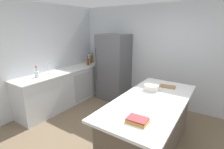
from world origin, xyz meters
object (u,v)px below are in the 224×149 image
at_px(kitchen_island, 150,124).
at_px(whiskey_bottle, 88,62).
at_px(sink_faucet, 48,68).
at_px(vinegar_bottle, 91,59).
at_px(refrigerator, 114,67).
at_px(olive_oil_bottle, 93,59).
at_px(flower_vase, 37,73).
at_px(cookbook_stack, 137,120).
at_px(hot_sauce_bottle, 90,61).
at_px(soda_bottle, 89,60).
at_px(cutting_board, 167,86).
at_px(mixing_bowl, 151,88).

distance_m(kitchen_island, whiskey_bottle, 2.83).
height_order(sink_faucet, vinegar_bottle, vinegar_bottle).
bearing_deg(refrigerator, olive_oil_bottle, 171.21).
height_order(kitchen_island, flower_vase, flower_vase).
bearing_deg(cookbook_stack, hot_sauce_bottle, 140.66).
height_order(refrigerator, soda_bottle, refrigerator).
height_order(cookbook_stack, cutting_board, cookbook_stack).
xyz_separation_m(sink_faucet, whiskey_bottle, (0.13, 1.26, -0.05)).
relative_size(flower_vase, whiskey_bottle, 1.02).
bearing_deg(refrigerator, cutting_board, -24.13).
distance_m(kitchen_island, cutting_board, 0.85).
bearing_deg(kitchen_island, soda_bottle, 151.61).
bearing_deg(cutting_board, soda_bottle, 165.81).
distance_m(sink_faucet, vinegar_bottle, 1.55).
distance_m(olive_oil_bottle, cookbook_stack, 3.60).
xyz_separation_m(flower_vase, soda_bottle, (0.08, 1.68, 0.04)).
bearing_deg(vinegar_bottle, sink_faucet, -90.70).
height_order(cookbook_stack, mixing_bowl, mixing_bowl).
relative_size(whiskey_bottle, cutting_board, 0.87).
distance_m(refrigerator, sink_faucet, 1.76).
bearing_deg(refrigerator, mixing_bowl, -35.72).
bearing_deg(cutting_board, kitchen_island, -93.35).
relative_size(cookbook_stack, mixing_bowl, 0.97).
relative_size(kitchen_island, refrigerator, 1.17).
bearing_deg(vinegar_bottle, kitchen_island, -30.85).
distance_m(refrigerator, vinegar_bottle, 0.89).
bearing_deg(vinegar_bottle, olive_oil_bottle, 101.18).
xyz_separation_m(kitchen_island, refrigerator, (-1.71, 1.50, 0.46)).
bearing_deg(soda_bottle, refrigerator, 9.58).
bearing_deg(refrigerator, soda_bottle, -170.42).
bearing_deg(hot_sauce_bottle, vinegar_bottle, 105.09).
bearing_deg(cookbook_stack, soda_bottle, 141.31).
distance_m(flower_vase, cutting_board, 2.83).
relative_size(kitchen_island, flower_vase, 7.81).
distance_m(hot_sauce_bottle, mixing_bowl, 2.63).
bearing_deg(cookbook_stack, mixing_bowl, 102.85).
relative_size(kitchen_island, mixing_bowl, 8.08).
distance_m(olive_oil_bottle, vinegar_bottle, 0.09).
relative_size(sink_faucet, whiskey_bottle, 1.11).
xyz_separation_m(flower_vase, olive_oil_bottle, (-0.01, 1.96, 0.04)).
bearing_deg(flower_vase, kitchen_island, 7.04).
bearing_deg(vinegar_bottle, mixing_bowl, -25.60).
height_order(vinegar_bottle, cutting_board, vinegar_bottle).
bearing_deg(olive_oil_bottle, cookbook_stack, -41.21).
bearing_deg(olive_oil_bottle, cutting_board, -19.20).
bearing_deg(vinegar_bottle, flower_vase, -90.21).
distance_m(olive_oil_bottle, hot_sauce_bottle, 0.20).
height_order(kitchen_island, hot_sauce_bottle, hot_sauce_bottle).
bearing_deg(refrigerator, kitchen_island, -41.23).
bearing_deg(sink_faucet, kitchen_island, 0.15).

